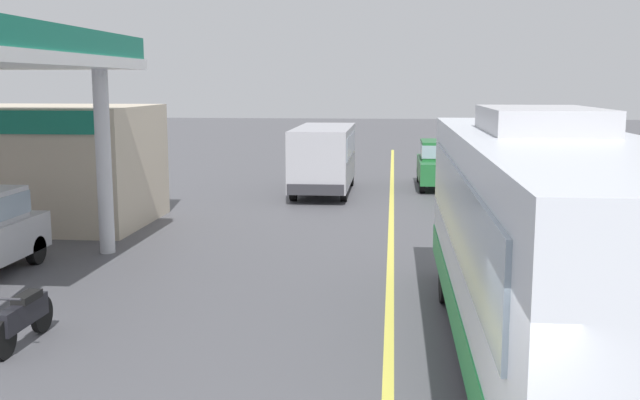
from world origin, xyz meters
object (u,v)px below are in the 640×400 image
(motorcycle_parked_forecourt, at_px, (24,317))
(minibus_opposing_lane, at_px, (324,153))
(coach_bus_main, at_px, (549,253))
(car_trailing_behind_bus, at_px, (440,162))

(motorcycle_parked_forecourt, bearing_deg, minibus_opposing_lane, 79.31)
(coach_bus_main, bearing_deg, motorcycle_parked_forecourt, 177.34)
(motorcycle_parked_forecourt, distance_m, car_trailing_behind_bus, 19.99)
(coach_bus_main, xyz_separation_m, minibus_opposing_lane, (-4.69, 17.01, -0.25))
(coach_bus_main, distance_m, car_trailing_behind_bus, 18.89)
(coach_bus_main, xyz_separation_m, motorcycle_parked_forecourt, (-7.84, 0.36, -1.28))
(coach_bus_main, relative_size, minibus_opposing_lane, 1.80)
(coach_bus_main, relative_size, car_trailing_behind_bus, 2.63)
(coach_bus_main, bearing_deg, car_trailing_behind_bus, 90.93)
(coach_bus_main, bearing_deg, minibus_opposing_lane, 105.43)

